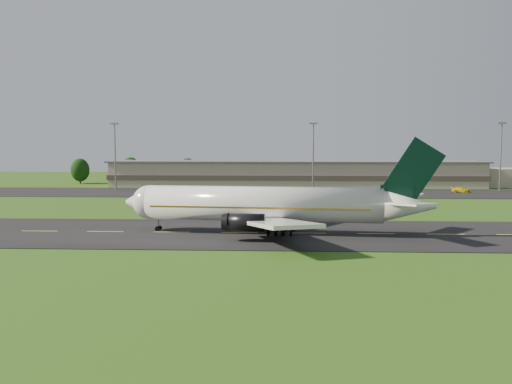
{
  "coord_description": "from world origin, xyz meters",
  "views": [
    {
      "loc": [
        -3.86,
        -91.07,
        14.91
      ],
      "look_at": [
        -8.64,
        8.0,
        6.0
      ],
      "focal_mm": 40.0,
      "sensor_mm": 36.0,
      "label": 1
    }
  ],
  "objects_px": {
    "service_vehicle_c": "(384,192)",
    "terminal": "(315,174)",
    "service_vehicle_b": "(265,190)",
    "airliner": "(268,205)",
    "light_mast_west": "(115,148)",
    "service_vehicle_d": "(461,190)",
    "light_mast_centre": "(313,148)",
    "service_vehicle_a": "(144,189)",
    "light_mast_east": "(501,148)"
  },
  "relations": [
    {
      "from": "service_vehicle_c",
      "to": "terminal",
      "type": "bearing_deg",
      "value": 159.77
    },
    {
      "from": "service_vehicle_b",
      "to": "service_vehicle_c",
      "type": "bearing_deg",
      "value": -100.39
    },
    {
      "from": "airliner",
      "to": "light_mast_west",
      "type": "relative_size",
      "value": 2.52
    },
    {
      "from": "service_vehicle_c",
      "to": "service_vehicle_d",
      "type": "distance_m",
      "value": 23.63
    },
    {
      "from": "service_vehicle_b",
      "to": "service_vehicle_d",
      "type": "distance_m",
      "value": 56.66
    },
    {
      "from": "service_vehicle_b",
      "to": "airliner",
      "type": "bearing_deg",
      "value": 179.06
    },
    {
      "from": "light_mast_centre",
      "to": "service_vehicle_a",
      "type": "distance_m",
      "value": 51.47
    },
    {
      "from": "service_vehicle_c",
      "to": "service_vehicle_d",
      "type": "height_order",
      "value": "service_vehicle_d"
    },
    {
      "from": "light_mast_west",
      "to": "service_vehicle_c",
      "type": "distance_m",
      "value": 81.01
    },
    {
      "from": "light_mast_centre",
      "to": "service_vehicle_b",
      "type": "distance_m",
      "value": 19.66
    },
    {
      "from": "light_mast_west",
      "to": "service_vehicle_b",
      "type": "xyz_separation_m",
      "value": [
        45.68,
        -6.3,
        -11.91
      ]
    },
    {
      "from": "terminal",
      "to": "service_vehicle_a",
      "type": "distance_m",
      "value": 56.08
    },
    {
      "from": "service_vehicle_b",
      "to": "service_vehicle_d",
      "type": "xyz_separation_m",
      "value": [
        56.64,
        1.62,
        0.0
      ]
    },
    {
      "from": "service_vehicle_a",
      "to": "service_vehicle_d",
      "type": "bearing_deg",
      "value": -33.13
    },
    {
      "from": "light_mast_west",
      "to": "service_vehicle_a",
      "type": "height_order",
      "value": "light_mast_west"
    },
    {
      "from": "airliner",
      "to": "light_mast_centre",
      "type": "relative_size",
      "value": 2.52
    },
    {
      "from": "airliner",
      "to": "terminal",
      "type": "height_order",
      "value": "airliner"
    },
    {
      "from": "terminal",
      "to": "service_vehicle_b",
      "type": "xyz_separation_m",
      "value": [
        -15.72,
        -22.48,
        -3.16
      ]
    },
    {
      "from": "airliner",
      "to": "service_vehicle_a",
      "type": "height_order",
      "value": "airliner"
    },
    {
      "from": "airliner",
      "to": "light_mast_east",
      "type": "xyz_separation_m",
      "value": [
        66.3,
        80.08,
        8.08
      ]
    },
    {
      "from": "service_vehicle_c",
      "to": "light_mast_west",
      "type": "bearing_deg",
      "value": -151.8
    },
    {
      "from": "light_mast_centre",
      "to": "service_vehicle_c",
      "type": "height_order",
      "value": "light_mast_centre"
    },
    {
      "from": "service_vehicle_d",
      "to": "light_mast_west",
      "type": "bearing_deg",
      "value": 112.19
    },
    {
      "from": "light_mast_west",
      "to": "service_vehicle_a",
      "type": "distance_m",
      "value": 17.33
    },
    {
      "from": "terminal",
      "to": "service_vehicle_d",
      "type": "xyz_separation_m",
      "value": [
        40.92,
        -20.86,
        -3.16
      ]
    },
    {
      "from": "airliner",
      "to": "service_vehicle_b",
      "type": "bearing_deg",
      "value": 97.9
    },
    {
      "from": "airliner",
      "to": "service_vehicle_c",
      "type": "relative_size",
      "value": 11.23
    },
    {
      "from": "light_mast_west",
      "to": "light_mast_centre",
      "type": "height_order",
      "value": "same"
    },
    {
      "from": "airliner",
      "to": "terminal",
      "type": "bearing_deg",
      "value": 88.04
    },
    {
      "from": "service_vehicle_a",
      "to": "light_mast_east",
      "type": "bearing_deg",
      "value": -30.74
    },
    {
      "from": "light_mast_centre",
      "to": "service_vehicle_b",
      "type": "height_order",
      "value": "light_mast_centre"
    },
    {
      "from": "service_vehicle_b",
      "to": "light_mast_west",
      "type": "bearing_deg",
      "value": 78.87
    },
    {
      "from": "airliner",
      "to": "service_vehicle_d",
      "type": "height_order",
      "value": "airliner"
    },
    {
      "from": "light_mast_east",
      "to": "service_vehicle_a",
      "type": "relative_size",
      "value": 5.16
    },
    {
      "from": "service_vehicle_a",
      "to": "service_vehicle_d",
      "type": "relative_size",
      "value": 0.78
    },
    {
      "from": "light_mast_centre",
      "to": "light_mast_east",
      "type": "distance_m",
      "value": 55.0
    },
    {
      "from": "light_mast_west",
      "to": "service_vehicle_c",
      "type": "bearing_deg",
      "value": -7.54
    },
    {
      "from": "light_mast_east",
      "to": "service_vehicle_d",
      "type": "distance_m",
      "value": 18.01
    },
    {
      "from": "terminal",
      "to": "service_vehicle_d",
      "type": "bearing_deg",
      "value": -27.01
    },
    {
      "from": "service_vehicle_b",
      "to": "light_mast_centre",
      "type": "bearing_deg",
      "value": -69.54
    },
    {
      "from": "service_vehicle_a",
      "to": "service_vehicle_b",
      "type": "height_order",
      "value": "service_vehicle_b"
    },
    {
      "from": "service_vehicle_d",
      "to": "service_vehicle_b",
      "type": "bearing_deg",
      "value": 116.44
    },
    {
      "from": "service_vehicle_a",
      "to": "service_vehicle_c",
      "type": "height_order",
      "value": "service_vehicle_a"
    },
    {
      "from": "light_mast_east",
      "to": "service_vehicle_d",
      "type": "xyz_separation_m",
      "value": [
        -12.68,
        -4.68,
        -11.91
      ]
    },
    {
      "from": "terminal",
      "to": "service_vehicle_d",
      "type": "distance_m",
      "value": 46.04
    },
    {
      "from": "light_mast_east",
      "to": "service_vehicle_a",
      "type": "distance_m",
      "value": 105.49
    },
    {
      "from": "service_vehicle_a",
      "to": "service_vehicle_b",
      "type": "bearing_deg",
      "value": -33.47
    },
    {
      "from": "light_mast_west",
      "to": "airliner",
      "type": "bearing_deg",
      "value": -58.7
    },
    {
      "from": "terminal",
      "to": "light_mast_west",
      "type": "height_order",
      "value": "light_mast_west"
    },
    {
      "from": "service_vehicle_d",
      "to": "terminal",
      "type": "bearing_deg",
      "value": 87.79
    }
  ]
}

